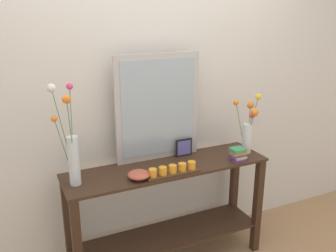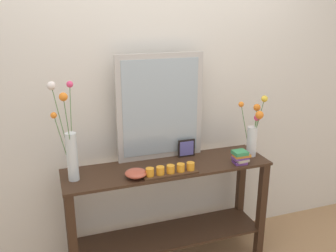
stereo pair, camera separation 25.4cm
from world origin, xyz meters
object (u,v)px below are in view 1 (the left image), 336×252
(console_table, at_px, (168,204))
(picture_frame_small, at_px, (184,148))
(tall_vase_left, at_px, (71,148))
(vase_right, at_px, (249,128))
(mirror_leaning, at_px, (158,108))
(book_stack, at_px, (238,154))
(decorative_bowl, at_px, (139,175))
(candle_tray, at_px, (173,170))

(console_table, xyz_separation_m, picture_frame_small, (0.19, 0.12, 0.38))
(tall_vase_left, distance_m, picture_frame_small, 0.89)
(vase_right, height_order, picture_frame_small, vase_right)
(mirror_leaning, distance_m, tall_vase_left, 0.71)
(mirror_leaning, relative_size, vase_right, 1.68)
(mirror_leaning, relative_size, book_stack, 6.09)
(mirror_leaning, height_order, vase_right, mirror_leaning)
(picture_frame_small, xyz_separation_m, decorative_bowl, (-0.46, -0.23, -0.04))
(console_table, relative_size, book_stack, 11.59)
(mirror_leaning, relative_size, tall_vase_left, 1.21)
(book_stack, bearing_deg, mirror_leaning, 150.15)
(console_table, relative_size, mirror_leaning, 1.90)
(console_table, xyz_separation_m, book_stack, (0.52, -0.13, 0.36))
(candle_tray, xyz_separation_m, book_stack, (0.55, 0.01, 0.02))
(vase_right, height_order, book_stack, vase_right)
(console_table, height_order, book_stack, book_stack)
(vase_right, xyz_separation_m, book_stack, (-0.16, -0.11, -0.15))
(picture_frame_small, relative_size, decorative_bowl, 0.90)
(decorative_bowl, bearing_deg, picture_frame_small, 26.92)
(picture_frame_small, bearing_deg, tall_vase_left, -171.97)
(vase_right, distance_m, decorative_bowl, 0.97)
(console_table, distance_m, picture_frame_small, 0.44)
(mirror_leaning, height_order, picture_frame_small, mirror_leaning)
(decorative_bowl, bearing_deg, vase_right, 5.39)
(candle_tray, height_order, book_stack, book_stack)
(console_table, height_order, tall_vase_left, tall_vase_left)
(tall_vase_left, bearing_deg, book_stack, -6.11)
(console_table, distance_m, vase_right, 0.86)
(tall_vase_left, relative_size, candle_tray, 1.67)
(tall_vase_left, bearing_deg, candle_tray, -12.19)
(console_table, relative_size, picture_frame_small, 11.03)
(book_stack, bearing_deg, tall_vase_left, 173.89)
(console_table, bearing_deg, vase_right, -1.74)
(decorative_bowl, bearing_deg, book_stack, -1.27)
(decorative_bowl, xyz_separation_m, book_stack, (0.79, -0.02, 0.02))
(picture_frame_small, bearing_deg, vase_right, -16.20)
(console_table, bearing_deg, decorative_bowl, -157.45)
(mirror_leaning, distance_m, book_stack, 0.69)
(mirror_leaning, relative_size, picture_frame_small, 5.79)
(console_table, distance_m, tall_vase_left, 0.88)
(picture_frame_small, height_order, decorative_bowl, picture_frame_small)
(picture_frame_small, bearing_deg, candle_tray, -130.28)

